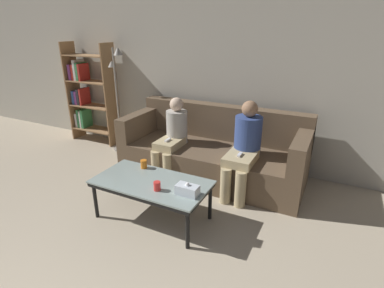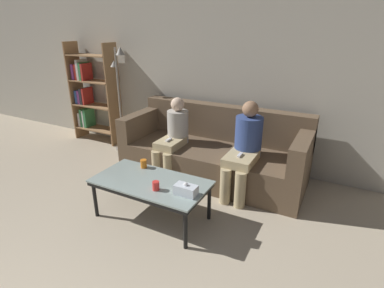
% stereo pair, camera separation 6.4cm
% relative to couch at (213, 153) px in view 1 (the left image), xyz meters
% --- Properties ---
extents(wall_back, '(12.00, 0.06, 2.60)m').
position_rel_couch_xyz_m(wall_back, '(0.00, 0.55, 0.96)').
color(wall_back, '#B7B2A3').
rests_on(wall_back, ground_plane).
extents(couch, '(2.48, 0.97, 0.94)m').
position_rel_couch_xyz_m(couch, '(0.00, 0.00, 0.00)').
color(couch, brown).
rests_on(couch, ground_plane).
extents(coffee_table, '(1.23, 0.63, 0.45)m').
position_rel_couch_xyz_m(coffee_table, '(-0.18, -1.25, 0.08)').
color(coffee_table, '#8C9E99').
rests_on(coffee_table, ground_plane).
extents(cup_near_left, '(0.07, 0.07, 0.10)m').
position_rel_couch_xyz_m(cup_near_left, '(-0.43, -1.02, 0.17)').
color(cup_near_left, orange).
rests_on(cup_near_left, coffee_table).
extents(cup_near_right, '(0.07, 0.07, 0.09)m').
position_rel_couch_xyz_m(cup_near_right, '(-0.02, -1.38, 0.16)').
color(cup_near_right, red).
rests_on(cup_near_right, coffee_table).
extents(tissue_box, '(0.22, 0.12, 0.13)m').
position_rel_couch_xyz_m(tissue_box, '(0.28, -1.32, 0.17)').
color(tissue_box, silver).
rests_on(tissue_box, coffee_table).
extents(bookshelf, '(0.90, 0.32, 1.73)m').
position_rel_couch_xyz_m(bookshelf, '(-2.58, 0.32, 0.52)').
color(bookshelf, '#9E754C').
rests_on(bookshelf, ground_plane).
extents(standing_lamp, '(0.31, 0.26, 1.68)m').
position_rel_couch_xyz_m(standing_lamp, '(-1.75, 0.18, 0.70)').
color(standing_lamp, gray).
rests_on(standing_lamp, ground_plane).
extents(seated_person_left_end, '(0.31, 0.63, 1.08)m').
position_rel_couch_xyz_m(seated_person_left_end, '(-0.50, -0.24, 0.24)').
color(seated_person_left_end, tan).
rests_on(seated_person_left_end, ground_plane).
extents(seated_person_mid_left, '(0.33, 0.72, 1.15)m').
position_rel_couch_xyz_m(seated_person_mid_left, '(0.50, -0.24, 0.28)').
color(seated_person_mid_left, tan).
rests_on(seated_person_mid_left, ground_plane).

